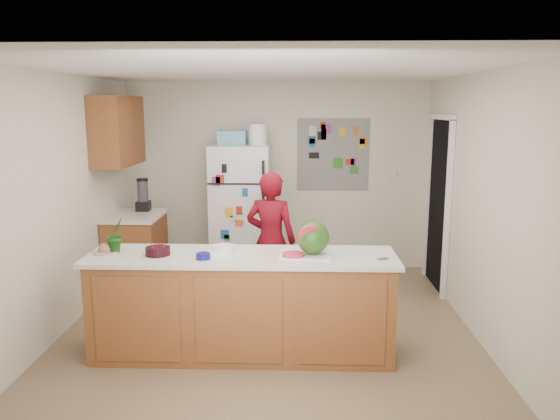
{
  "coord_description": "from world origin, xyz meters",
  "views": [
    {
      "loc": [
        0.28,
        -5.05,
        2.18
      ],
      "look_at": [
        0.11,
        0.2,
        1.18
      ],
      "focal_mm": 35.0,
      "sensor_mm": 36.0,
      "label": 1
    }
  ],
  "objects_px": {
    "person": "(271,241)",
    "watermelon": "(313,238)",
    "cherry_bowl": "(158,251)",
    "refrigerator": "(241,211)"
  },
  "relations": [
    {
      "from": "person",
      "to": "cherry_bowl",
      "type": "bearing_deg",
      "value": 65.47
    },
    {
      "from": "refrigerator",
      "to": "person",
      "type": "xyz_separation_m",
      "value": [
        0.45,
        -1.21,
        -0.1
      ]
    },
    {
      "from": "person",
      "to": "watermelon",
      "type": "relative_size",
      "value": 5.36
    },
    {
      "from": "person",
      "to": "cherry_bowl",
      "type": "height_order",
      "value": "person"
    },
    {
      "from": "person",
      "to": "cherry_bowl",
      "type": "distance_m",
      "value": 1.53
    },
    {
      "from": "refrigerator",
      "to": "person",
      "type": "height_order",
      "value": "refrigerator"
    },
    {
      "from": "watermelon",
      "to": "cherry_bowl",
      "type": "xyz_separation_m",
      "value": [
        -1.34,
        -0.04,
        -0.12
      ]
    },
    {
      "from": "refrigerator",
      "to": "watermelon",
      "type": "bearing_deg",
      "value": -69.97
    },
    {
      "from": "cherry_bowl",
      "to": "refrigerator",
      "type": "bearing_deg",
      "value": 78.95
    },
    {
      "from": "refrigerator",
      "to": "person",
      "type": "distance_m",
      "value": 1.29
    }
  ]
}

